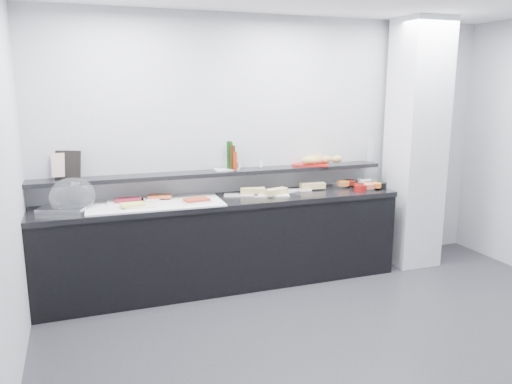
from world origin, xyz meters
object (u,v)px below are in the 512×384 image
object	(u,v)px
framed_print	(68,165)
condiment_tray	(226,169)
cloche_base	(64,209)
carafe	(370,149)
sandwich_plate_mid	(271,195)
bread_tray	(310,164)

from	to	relation	value
framed_print	condiment_tray	xyz separation A→B (m)	(1.51, -0.03, -0.12)
cloche_base	framed_print	size ratio (longest dim) A/B	1.55
cloche_base	framed_print	distance (m)	0.43
framed_print	carafe	xyz separation A→B (m)	(3.15, -0.09, 0.02)
sandwich_plate_mid	condiment_tray	xyz separation A→B (m)	(-0.40, 0.24, 0.25)
condiment_tray	carafe	world-z (taller)	carafe
framed_print	bread_tray	bearing A→B (deg)	23.24
sandwich_plate_mid	carafe	bearing A→B (deg)	25.78
carafe	bread_tray	bearing A→B (deg)	174.75
bread_tray	carafe	world-z (taller)	carafe
cloche_base	sandwich_plate_mid	distance (m)	1.97
condiment_tray	carafe	bearing A→B (deg)	-6.65
framed_print	cloche_base	bearing A→B (deg)	-81.33
framed_print	condiment_tray	distance (m)	1.51
cloche_base	bread_tray	size ratio (longest dim) A/B	1.06
cloche_base	sandwich_plate_mid	size ratio (longest dim) A/B	1.12
cloche_base	sandwich_plate_mid	bearing A→B (deg)	19.43
bread_tray	cloche_base	bearing A→B (deg)	-152.26
sandwich_plate_mid	framed_print	bearing A→B (deg)	-170.49
framed_print	bread_tray	xyz separation A→B (m)	(2.45, -0.03, -0.12)
carafe	sandwich_plate_mid	bearing A→B (deg)	-171.80
cloche_base	carafe	world-z (taller)	carafe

